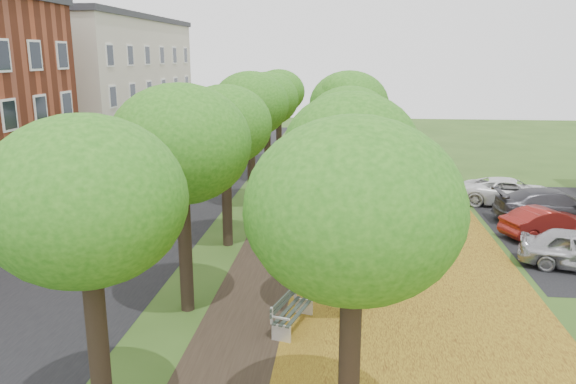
% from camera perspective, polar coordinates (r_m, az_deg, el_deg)
% --- Properties ---
extents(street_asphalt, '(8.00, 70.00, 0.01)m').
position_cam_1_polar(street_asphalt, '(27.33, -15.77, -2.75)').
color(street_asphalt, black).
rests_on(street_asphalt, ground).
extents(footpath, '(3.20, 70.00, 0.01)m').
position_cam_1_polar(footpath, '(25.58, 0.10, -3.33)').
color(footpath, black).
rests_on(footpath, ground).
extents(leaf_verge, '(7.50, 70.00, 0.01)m').
position_cam_1_polar(leaf_verge, '(25.60, 11.33, -3.59)').
color(leaf_verge, '#B18F20').
rests_on(leaf_verge, ground).
extents(tree_row_west, '(3.70, 33.70, 6.38)m').
position_cam_1_polar(tree_row_west, '(24.92, -4.98, 7.37)').
color(tree_row_west, black).
rests_on(tree_row_west, ground).
extents(tree_row_east, '(3.70, 33.70, 6.38)m').
position_cam_1_polar(tree_row_east, '(24.49, 6.22, 7.23)').
color(tree_row_east, black).
rests_on(tree_row_east, ground).
extents(building_cream, '(10.30, 20.30, 10.40)m').
position_cam_1_polar(building_cream, '(46.63, -19.17, 10.17)').
color(building_cream, beige).
rests_on(building_cream, ground).
extents(bench, '(1.07, 2.02, 0.92)m').
position_cam_1_polar(bench, '(16.20, 0.32, -12.01)').
color(bench, '#29332C').
rests_on(bench, ground).
extents(car_red, '(4.09, 2.71, 1.28)m').
position_cam_1_polar(car_red, '(26.08, 24.78, -2.85)').
color(car_red, maroon).
rests_on(car_red, ground).
extents(car_grey, '(5.35, 2.27, 1.54)m').
position_cam_1_polar(car_grey, '(28.44, 25.43, -1.34)').
color(car_grey, '#39383E').
rests_on(car_grey, ground).
extents(car_white, '(5.29, 3.26, 1.37)m').
position_cam_1_polar(car_white, '(30.94, 21.72, -0.00)').
color(car_white, white).
rests_on(car_white, ground).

